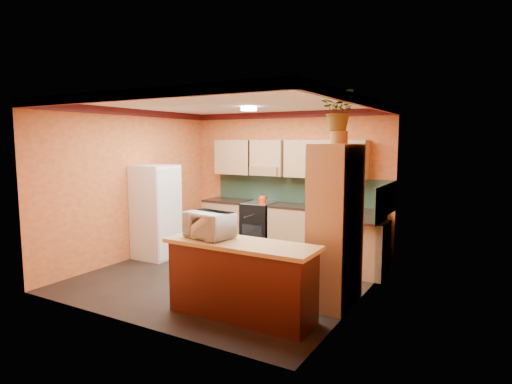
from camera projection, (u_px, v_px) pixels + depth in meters
The scene contains 15 objects.
room_shell at pixel (240, 144), 6.82m from camera, with size 4.24×4.24×2.72m.
base_cabinets_back at pixel (287, 229), 8.26m from camera, with size 3.65×0.60×0.88m, color tan.
countertop_back at pixel (288, 206), 8.20m from camera, with size 3.65×0.62×0.04m, color black.
stove at pixel (259, 225), 8.56m from camera, with size 0.58×0.58×0.91m, color black.
kettle at pixel (262, 199), 8.41m from camera, with size 0.17×0.17×0.18m, color #B6290C, non-canonical shape.
sink at pixel (326, 207), 7.82m from camera, with size 0.48×0.40×0.03m, color silver.
base_cabinets_right at pixel (361, 248), 6.81m from camera, with size 0.60×0.80×0.88m, color tan.
countertop_right at pixel (362, 219), 6.76m from camera, with size 0.62×0.80×0.04m, color black.
fridge at pixel (156, 212), 7.78m from camera, with size 0.68×0.66×1.70m, color white.
pantry at pixel (336, 225), 5.52m from camera, with size 0.48×0.90×2.10m, color tan.
fern_pot at pixel (339, 137), 5.43m from camera, with size 0.22×0.22×0.16m, color #975824.
fern at pixel (340, 111), 5.39m from camera, with size 0.46×0.40×0.51m, color tan.
breakfast_bar at pixel (241, 282), 5.18m from camera, with size 1.80×0.55×0.88m, color #4B1911.
bar_top at pixel (241, 244), 5.12m from camera, with size 1.90×0.65×0.05m, color tan.
microwave at pixel (209, 225), 5.33m from camera, with size 0.59×0.40×0.32m, color white.
Camera 1 is at (3.65, -5.54, 2.14)m, focal length 30.00 mm.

